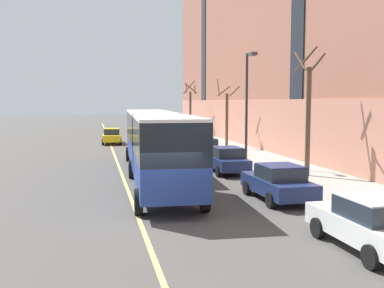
{
  "coord_description": "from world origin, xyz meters",
  "views": [
    {
      "loc": [
        -2.36,
        -15.71,
        4.25
      ],
      "look_at": [
        3.11,
        9.42,
        1.8
      ],
      "focal_mm": 42.0,
      "sensor_mm": 36.0,
      "label": 1
    }
  ],
  "objects": [
    {
      "name": "street_tree_mid_block",
      "position": [
        9.13,
        7.05,
        3.59
      ],
      "size": [
        1.43,
        1.41,
        7.17
      ],
      "color": "brown",
      "rests_on": "sidewalk"
    },
    {
      "name": "city_bus",
      "position": [
        0.84,
        8.74,
        2.11
      ],
      "size": [
        3.63,
        18.88,
        3.63
      ],
      "color": "navy",
      "rests_on": "ground"
    },
    {
      "name": "taxi_cab",
      "position": [
        -0.69,
        29.93,
        0.78
      ],
      "size": [
        2.04,
        4.72,
        1.56
      ],
      "color": "yellow",
      "rests_on": "ground"
    },
    {
      "name": "parked_car_white_1",
      "position": [
        5.27,
        -4.59,
        0.78
      ],
      "size": [
        2.01,
        4.4,
        1.56
      ],
      "color": "silver",
      "rests_on": "ground"
    },
    {
      "name": "lane_centerline",
      "position": [
        -0.86,
        3.0,
        0.0
      ],
      "size": [
        0.16,
        140.0,
        0.01
      ],
      "primitive_type": "cube",
      "color": "#E0D66B",
      "rests_on": "ground"
    },
    {
      "name": "street_tree_far_downtown",
      "position": [
        9.12,
        37.98,
        3.43
      ],
      "size": [
        1.61,
        1.65,
        6.66
      ],
      "color": "brown",
      "rests_on": "sidewalk"
    },
    {
      "name": "parked_car_darkgray_4",
      "position": [
        5.53,
        16.31,
        0.78
      ],
      "size": [
        2.16,
        4.47,
        1.56
      ],
      "color": "#4C4C51",
      "rests_on": "ground"
    },
    {
      "name": "street_tree_far_uptown",
      "position": [
        9.11,
        22.55,
        3.05
      ],
      "size": [
        1.96,
        1.68,
        6.09
      ],
      "color": "brown",
      "rests_on": "sidewalk"
    },
    {
      "name": "ground_plane",
      "position": [
        0.0,
        0.0,
        0.0
      ],
      "size": [
        260.0,
        260.0,
        0.0
      ],
      "primitive_type": "plane",
      "color": "#4C4947"
    },
    {
      "name": "parked_car_navy_2",
      "position": [
        5.32,
        2.09,
        0.78
      ],
      "size": [
        2.11,
        4.34,
        1.56
      ],
      "color": "navy",
      "rests_on": "ground"
    },
    {
      "name": "parked_car_navy_5",
      "position": [
        5.28,
        9.75,
        0.78
      ],
      "size": [
        1.95,
        4.37,
        1.56
      ],
      "color": "navy",
      "rests_on": "ground"
    },
    {
      "name": "street_lamp",
      "position": [
        7.18,
        11.46,
        4.5
      ],
      "size": [
        0.36,
        1.48,
        7.13
      ],
      "color": "#2D2D30",
      "rests_on": "sidewalk"
    },
    {
      "name": "parked_car_red_0",
      "position": [
        5.37,
        27.74,
        0.78
      ],
      "size": [
        2.0,
        4.45,
        1.56
      ],
      "color": "#B21E19",
      "rests_on": "ground"
    },
    {
      "name": "sidewalk",
      "position": [
        9.1,
        3.0,
        0.07
      ],
      "size": [
        5.04,
        160.0,
        0.15
      ],
      "primitive_type": "cube",
      "color": "#9E9B93",
      "rests_on": "ground"
    }
  ]
}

